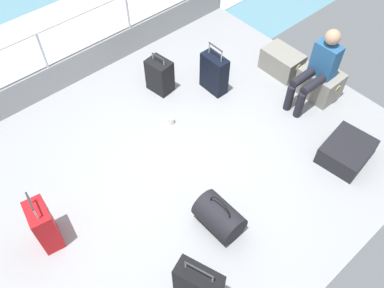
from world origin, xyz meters
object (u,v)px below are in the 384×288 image
(cargo_crate_0, at_px, (282,62))
(duffel_bag, at_px, (219,217))
(cargo_crate_1, at_px, (319,83))
(suitcase_0, at_px, (198,286))
(suitcase_3, at_px, (44,225))
(passenger_seated, at_px, (318,68))
(suitcase_1, at_px, (214,73))
(suitcase_2, at_px, (160,76))
(suitcase_4, at_px, (346,151))
(paper_cup, at_px, (171,120))

(cargo_crate_0, relative_size, duffel_bag, 1.17)
(cargo_crate_0, xyz_separation_m, cargo_crate_1, (0.68, 0.02, 0.03))
(suitcase_0, distance_m, suitcase_3, 1.72)
(cargo_crate_0, relative_size, suitcase_0, 0.88)
(passenger_seated, distance_m, suitcase_1, 1.40)
(suitcase_3, bearing_deg, suitcase_0, 27.44)
(suitcase_0, relative_size, duffel_bag, 1.33)
(suitcase_3, bearing_deg, cargo_crate_0, 92.64)
(suitcase_1, relative_size, duffel_bag, 1.44)
(cargo_crate_0, height_order, suitcase_0, suitcase_0)
(suitcase_1, bearing_deg, suitcase_2, -131.23)
(suitcase_2, relative_size, suitcase_4, 0.87)
(suitcase_2, bearing_deg, passenger_seated, 42.73)
(passenger_seated, height_order, suitcase_4, passenger_seated)
(suitcase_2, xyz_separation_m, paper_cup, (0.63, -0.31, -0.20))
(suitcase_0, height_order, paper_cup, suitcase_0)
(suitcase_1, relative_size, suitcase_4, 1.10)
(cargo_crate_1, distance_m, suitcase_3, 4.05)
(suitcase_3, bearing_deg, suitcase_1, 100.90)
(cargo_crate_1, relative_size, suitcase_4, 0.86)
(suitcase_3, bearing_deg, suitcase_4, 66.56)
(cargo_crate_1, bearing_deg, duffel_bag, -76.85)
(duffel_bag, height_order, paper_cup, duffel_bag)
(cargo_crate_0, bearing_deg, passenger_seated, -13.94)
(cargo_crate_1, bearing_deg, suitcase_3, -96.95)
(suitcase_0, bearing_deg, suitcase_4, 91.66)
(cargo_crate_1, xyz_separation_m, suitcase_3, (-0.49, -4.02, 0.11))
(cargo_crate_0, relative_size, suitcase_4, 0.89)
(suitcase_0, distance_m, suitcase_4, 2.56)
(passenger_seated, relative_size, suitcase_4, 1.60)
(cargo_crate_0, distance_m, suitcase_4, 1.76)
(suitcase_4, height_order, paper_cup, suitcase_4)
(cargo_crate_0, relative_size, paper_cup, 6.19)
(duffel_bag, bearing_deg, suitcase_3, -125.87)
(cargo_crate_1, relative_size, duffel_bag, 1.12)
(passenger_seated, bearing_deg, suitcase_4, -27.16)
(suitcase_3, bearing_deg, suitcase_2, 114.39)
(cargo_crate_0, bearing_deg, duffel_bag, -63.25)
(cargo_crate_0, bearing_deg, paper_cup, -97.97)
(suitcase_2, height_order, paper_cup, suitcase_2)
(cargo_crate_1, distance_m, suitcase_4, 1.18)
(suitcase_1, xyz_separation_m, paper_cup, (0.12, -0.89, -0.24))
(suitcase_2, bearing_deg, suitcase_0, -31.45)
(passenger_seated, distance_m, suitcase_3, 3.88)
(passenger_seated, xyz_separation_m, suitcase_0, (1.03, -3.05, -0.29))
(cargo_crate_0, height_order, paper_cup, cargo_crate_0)
(suitcase_2, distance_m, paper_cup, 0.73)
(cargo_crate_1, bearing_deg, passenger_seated, -90.00)
(paper_cup, bearing_deg, suitcase_1, 97.45)
(suitcase_0, distance_m, duffel_bag, 0.84)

